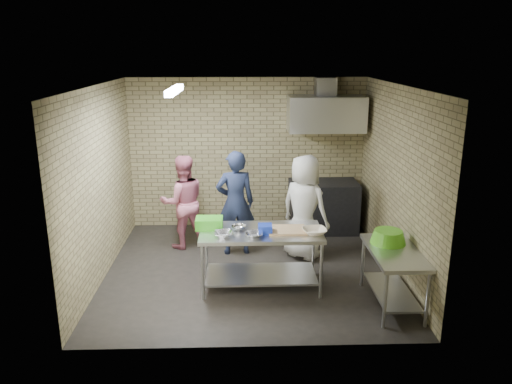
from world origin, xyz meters
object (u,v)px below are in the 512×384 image
Objects in this scene: green_crate at (209,223)px; woman_pink at (183,202)px; stove at (323,206)px; bottle_green at (350,117)px; man_navy at (235,203)px; prep_table at (261,259)px; woman_white at (304,207)px; blue_tub at (265,229)px; green_basin at (388,237)px; bottle_red at (327,116)px; side_counter at (393,278)px.

woman_pink is at bearing 110.23° from green_crate.
stove is 1.65m from bottle_green.
green_crate is 0.22× the size of man_navy.
prep_table is 4.50× the size of green_crate.
prep_table is at bearing 94.99° from woman_white.
bottle_green is at bearing 57.58° from blue_tub.
man_navy is (-1.99, 1.52, 0.00)m from green_basin.
woman_white is (0.71, 1.02, 0.41)m from prep_table.
man_navy is 1.08m from woman_white.
bottle_red reaches higher than woman_white.
man_navy is at bearing -147.77° from stove.
side_counter is at bearing -16.11° from green_crate.
blue_tub is 3.03m from bottle_red.
green_crate is 1.48m from woman_pink.
woman_pink is at bearing 128.18° from blue_tub.
prep_table is 1.33m from man_navy.
stove is 3.29× the size of green_crate.
man_navy is at bearing 143.95° from woman_pink.
side_counter is 3.44m from bottle_red.
stove is 6.67× the size of bottle_red.
stove is 2.53m from woman_pink.
bottle_red is (-0.40, 2.99, 1.65)m from side_counter.
green_crate is at bearing 163.65° from blue_tub.
woman_pink reaches higher than side_counter.
bottle_red reaches higher than man_navy.
woman_white is at bearing -123.78° from bottle_green.
stove is 0.73× the size of woman_white.
prep_table is 3.35m from bottle_green.
stove is at bearing 61.14° from prep_table.
green_crate reaches higher than side_counter.
green_crate is (-2.36, 0.68, 0.52)m from side_counter.
woman_pink is (-2.85, 1.81, -0.06)m from green_basin.
bottle_red reaches higher than green_crate.
prep_table is 9.13× the size of bottle_red.
woman_white reaches higher than side_counter.
man_navy reaches higher than blue_tub.
green_basin is (1.59, -0.21, -0.05)m from blue_tub.
green_basin reaches higher than side_counter.
bottle_green is 2.08m from woman_white.
woman_white reaches higher than stove.
bottle_red is (-0.38, 2.74, 1.19)m from green_basin.
bottle_red is at bearing 97.62° from side_counter.
side_counter is 3.29× the size of green_crate.
bottle_red reaches higher than green_basin.
stove is 6.57× the size of blue_tub.
green_crate reaches higher than blue_tub.
bottle_red is at bearing 97.90° from green_basin.
woman_pink is (-2.87, -0.93, -1.24)m from bottle_green.
green_crate is 2.43× the size of bottle_green.
bottle_red is at bearing 49.73° from green_crate.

